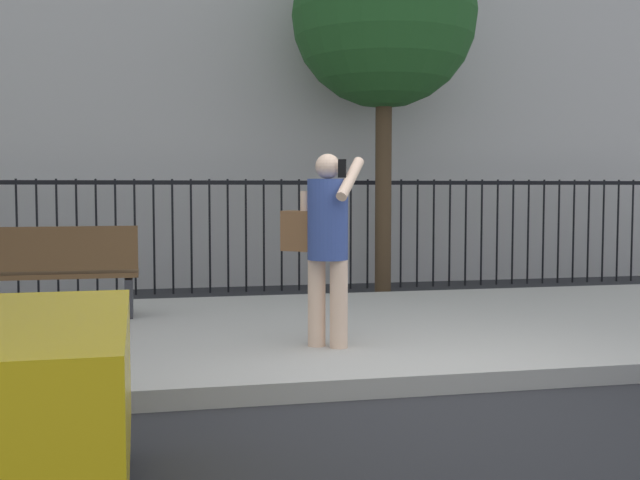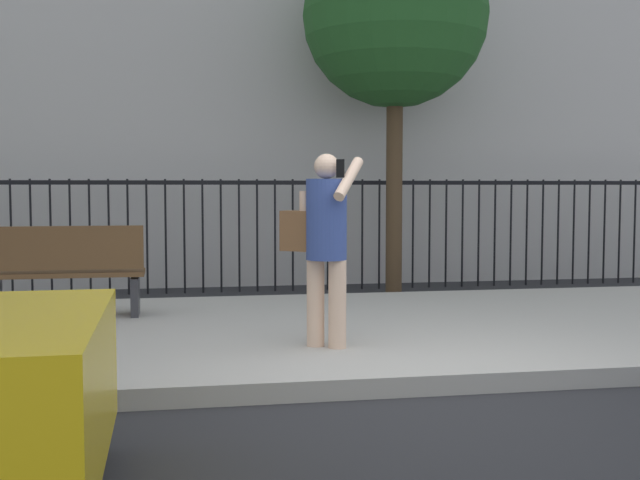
# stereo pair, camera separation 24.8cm
# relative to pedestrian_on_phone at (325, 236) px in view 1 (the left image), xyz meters

# --- Properties ---
(ground_plane) EXTENTS (60.00, 60.00, 0.00)m
(ground_plane) POSITION_rel_pedestrian_on_phone_xyz_m (0.56, -1.16, -1.09)
(ground_plane) COLOR #28282B
(sidewalk) EXTENTS (28.00, 4.40, 0.15)m
(sidewalk) POSITION_rel_pedestrian_on_phone_xyz_m (0.56, 1.04, -1.01)
(sidewalk) COLOR #B2ADA3
(sidewalk) RESTS_ON ground
(iron_fence) EXTENTS (12.03, 0.04, 1.60)m
(iron_fence) POSITION_rel_pedestrian_on_phone_xyz_m (0.56, 4.74, -0.07)
(iron_fence) COLOR black
(iron_fence) RESTS_ON ground
(pedestrian_on_phone) EXTENTS (0.71, 0.63, 1.62)m
(pedestrian_on_phone) POSITION_rel_pedestrian_on_phone_xyz_m (0.00, 0.00, 0.00)
(pedestrian_on_phone) COLOR beige
(pedestrian_on_phone) RESTS_ON sidewalk
(street_bench) EXTENTS (1.60, 0.45, 0.95)m
(street_bench) POSITION_rel_pedestrian_on_phone_xyz_m (-2.34, 1.90, -0.44)
(street_bench) COLOR brown
(street_bench) RESTS_ON sidewalk
(street_tree_mid) EXTENTS (2.54, 2.54, 5.11)m
(street_tree_mid) POSITION_rel_pedestrian_on_phone_xyz_m (1.77, 4.14, 2.73)
(street_tree_mid) COLOR #4C3823
(street_tree_mid) RESTS_ON ground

